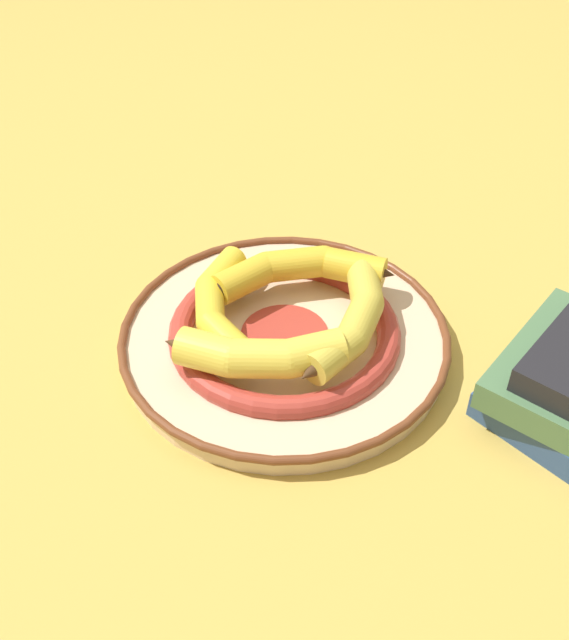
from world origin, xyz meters
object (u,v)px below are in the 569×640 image
at_px(decorative_bowl, 284,336).
at_px(banana_d, 300,269).
at_px(banana_b, 256,355).
at_px(banana_c, 352,322).
at_px(banana_a, 219,302).

bearing_deg(decorative_bowl, banana_d, 112.91).
height_order(decorative_bowl, banana_b, banana_b).
bearing_deg(banana_c, banana_d, 50.63).
relative_size(banana_a, banana_b, 0.91).
bearing_deg(banana_d, banana_c, 109.82).
distance_m(banana_a, banana_d, 0.10).
relative_size(banana_a, banana_c, 0.79).
height_order(banana_a, banana_b, banana_b).
distance_m(decorative_bowl, banana_a, 0.08).
xyz_separation_m(decorative_bowl, banana_b, (0.02, -0.07, 0.04)).
height_order(decorative_bowl, banana_d, banana_d).
height_order(banana_a, banana_d, banana_d).
bearing_deg(banana_a, banana_b, 20.40).
height_order(decorative_bowl, banana_a, banana_a).
xyz_separation_m(decorative_bowl, banana_c, (0.07, 0.03, 0.04)).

